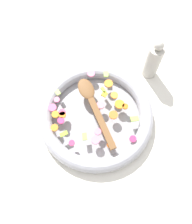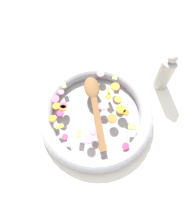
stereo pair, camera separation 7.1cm
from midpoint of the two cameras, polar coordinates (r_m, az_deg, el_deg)
The scene contains 5 objects.
ground_plane at distance 0.82m, azimuth -2.46°, elevation -1.66°, with size 4.00×4.00×0.00m, color silver.
skillet at distance 0.80m, azimuth -2.52°, elevation -1.07°, with size 0.42×0.42×0.05m.
chopped_vegetables at distance 0.78m, azimuth -3.66°, elevation 0.25°, with size 0.34×0.32×0.01m.
wooden_spoon at distance 0.78m, azimuth -3.39°, elevation 1.84°, with size 0.28×0.14×0.01m.
pepper_mill at distance 0.87m, azimuth 12.43°, elevation 12.73°, with size 0.06×0.06×0.18m.
Camera 1 is at (-0.22, 0.22, 0.76)m, focal length 35.00 mm.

